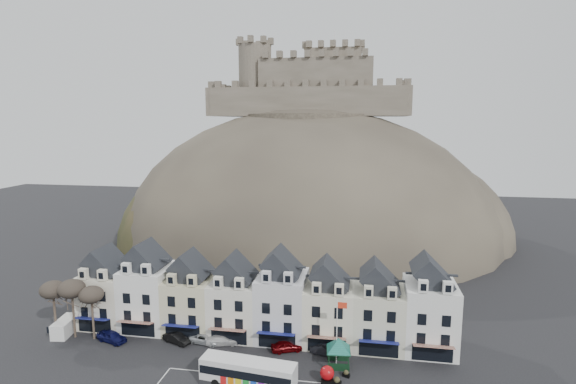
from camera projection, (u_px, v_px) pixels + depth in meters
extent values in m
cube|color=silver|center=(109.00, 297.00, 69.14)|extent=(6.80, 8.00, 8.00)
cube|color=black|center=(107.00, 265.00, 68.32)|extent=(6.80, 5.76, 2.80)
cube|color=silver|center=(83.00, 274.00, 65.11)|extent=(1.20, 0.80, 1.60)
cube|color=silver|center=(102.00, 275.00, 64.61)|extent=(1.20, 0.80, 1.60)
cube|color=black|center=(95.00, 325.00, 65.64)|extent=(5.10, 0.06, 2.20)
cube|color=navy|center=(91.00, 319.00, 64.78)|extent=(5.10, 1.29, 0.43)
cube|color=white|center=(150.00, 296.00, 67.91)|extent=(6.80, 8.00, 9.20)
cube|color=black|center=(148.00, 259.00, 66.99)|extent=(6.80, 5.76, 2.80)
cube|color=white|center=(126.00, 268.00, 63.79)|extent=(1.20, 0.80, 1.60)
cube|color=white|center=(146.00, 270.00, 63.29)|extent=(1.20, 0.80, 1.60)
cube|color=black|center=(138.00, 329.00, 64.51)|extent=(5.10, 0.06, 2.20)
cube|color=maroon|center=(135.00, 322.00, 63.65)|extent=(5.10, 1.29, 0.43)
cube|color=beige|center=(193.00, 303.00, 66.87)|extent=(6.80, 8.00, 8.00)
cube|color=black|center=(191.00, 270.00, 66.05)|extent=(6.80, 5.76, 2.80)
cube|color=beige|center=(172.00, 279.00, 62.84)|extent=(1.20, 0.80, 1.60)
cube|color=beige|center=(192.00, 281.00, 62.34)|extent=(1.20, 0.80, 1.60)
cube|color=black|center=(183.00, 332.00, 63.37)|extent=(5.10, 0.06, 2.20)
cube|color=navy|center=(180.00, 326.00, 62.52)|extent=(5.10, 1.29, 0.43)
cube|color=silver|center=(237.00, 306.00, 65.73)|extent=(6.80, 8.00, 8.00)
cube|color=black|center=(236.00, 272.00, 64.91)|extent=(6.80, 5.76, 2.80)
cube|color=silver|center=(218.00, 282.00, 61.71)|extent=(1.20, 0.80, 1.60)
cube|color=silver|center=(239.00, 284.00, 61.21)|extent=(1.20, 0.80, 1.60)
cube|color=black|center=(229.00, 336.00, 62.24)|extent=(5.10, 0.06, 2.20)
cube|color=maroon|center=(227.00, 330.00, 61.38)|extent=(5.10, 1.29, 0.43)
cube|color=silver|center=(282.00, 306.00, 64.51)|extent=(6.80, 8.00, 9.20)
cube|color=black|center=(282.00, 267.00, 63.59)|extent=(6.80, 5.76, 2.80)
cube|color=silver|center=(266.00, 277.00, 60.38)|extent=(1.20, 0.80, 1.60)
cube|color=silver|center=(288.00, 278.00, 59.88)|extent=(1.20, 0.80, 1.60)
cube|color=black|center=(277.00, 340.00, 61.10)|extent=(5.10, 0.06, 2.20)
cube|color=navy|center=(276.00, 334.00, 60.25)|extent=(5.10, 1.29, 0.43)
cube|color=silver|center=(329.00, 313.00, 63.47)|extent=(6.80, 8.00, 8.00)
cube|color=black|center=(330.00, 278.00, 62.64)|extent=(6.80, 5.76, 2.80)
cube|color=silver|center=(317.00, 288.00, 59.44)|extent=(1.20, 0.80, 1.60)
cube|color=silver|center=(339.00, 290.00, 58.94)|extent=(1.20, 0.80, 1.60)
cube|color=black|center=(327.00, 344.00, 59.97)|extent=(5.10, 0.06, 2.20)
cube|color=maroon|center=(326.00, 338.00, 59.11)|extent=(5.10, 1.29, 0.43)
cube|color=beige|center=(378.00, 316.00, 62.33)|extent=(6.80, 8.00, 8.00)
cube|color=black|center=(380.00, 281.00, 61.51)|extent=(6.80, 5.76, 2.80)
cube|color=beige|center=(369.00, 292.00, 58.30)|extent=(1.20, 0.80, 1.60)
cube|color=beige|center=(392.00, 293.00, 57.80)|extent=(1.20, 0.80, 1.60)
cube|color=black|center=(379.00, 349.00, 58.83)|extent=(5.10, 0.06, 2.20)
cube|color=navy|center=(379.00, 342.00, 57.98)|extent=(5.10, 1.29, 0.43)
cube|color=white|center=(429.00, 316.00, 61.10)|extent=(6.80, 8.00, 9.20)
cube|color=black|center=(431.00, 275.00, 60.19)|extent=(6.80, 5.76, 2.80)
cube|color=white|center=(423.00, 286.00, 56.98)|extent=(1.20, 0.80, 1.60)
cube|color=white|center=(448.00, 288.00, 56.48)|extent=(1.20, 0.80, 1.60)
cube|color=black|center=(432.00, 353.00, 57.70)|extent=(5.10, 0.06, 2.20)
cube|color=maroon|center=(434.00, 346.00, 56.84)|extent=(5.10, 1.29, 0.43)
ellipsoid|color=#36302A|center=(307.00, 239.00, 118.36)|extent=(96.00, 76.00, 68.00)
ellipsoid|color=#263018|center=(220.00, 241.00, 116.19)|extent=(52.00, 44.00, 42.00)
ellipsoid|color=#36302A|center=(399.00, 239.00, 118.24)|extent=(56.00, 48.00, 46.00)
ellipsoid|color=#263018|center=(282.00, 253.00, 105.40)|extent=(40.00, 28.00, 28.00)
ellipsoid|color=#36302A|center=(342.00, 254.00, 105.01)|extent=(36.00, 28.00, 24.00)
cylinder|color=#36302A|center=(308.00, 120.00, 113.46)|extent=(30.00, 30.00, 3.00)
cube|color=brown|center=(306.00, 101.00, 108.86)|extent=(48.00, 2.20, 7.00)
cube|color=brown|center=(315.00, 104.00, 128.33)|extent=(48.00, 2.20, 7.00)
cube|color=brown|center=(223.00, 103.00, 122.60)|extent=(2.20, 22.00, 7.00)
cube|color=brown|center=(404.00, 102.00, 114.59)|extent=(2.20, 22.00, 7.00)
cube|color=brown|center=(318.00, 81.00, 117.39)|extent=(28.00, 18.00, 10.00)
cube|color=brown|center=(334.00, 76.00, 118.43)|extent=(14.00, 12.00, 13.00)
cylinder|color=brown|center=(255.00, 81.00, 116.17)|extent=(8.40, 8.40, 18.00)
cylinder|color=silver|center=(335.00, 41.00, 117.01)|extent=(0.16, 0.16, 5.00)
cylinder|color=#3D3327|center=(55.00, 317.00, 64.83)|extent=(0.32, 0.32, 5.74)
ellipsoid|color=#383028|center=(53.00, 290.00, 64.18)|extent=(3.61, 3.61, 2.54)
cylinder|color=#3D3327|center=(74.00, 317.00, 64.31)|extent=(0.32, 0.32, 6.02)
ellipsoid|color=#383028|center=(72.00, 289.00, 63.63)|extent=(3.78, 3.78, 2.67)
cylinder|color=#3D3327|center=(93.00, 321.00, 63.85)|extent=(0.32, 0.32, 5.46)
ellipsoid|color=#383028|center=(91.00, 295.00, 63.24)|extent=(3.43, 3.43, 2.42)
cube|color=#262628|center=(248.00, 383.00, 52.79)|extent=(11.64, 3.87, 0.52)
cube|color=silver|center=(248.00, 371.00, 52.55)|extent=(11.64, 3.81, 2.62)
cube|color=black|center=(248.00, 370.00, 52.53)|extent=(11.42, 3.87, 0.99)
cube|color=silver|center=(248.00, 362.00, 52.36)|extent=(11.40, 3.69, 0.26)
cube|color=orange|center=(295.00, 370.00, 50.86)|extent=(0.20, 1.25, 0.29)
cylinder|color=black|center=(279.00, 381.00, 52.96)|extent=(1.03, 0.44, 1.00)
cylinder|color=black|center=(216.00, 383.00, 52.65)|extent=(1.03, 0.44, 1.00)
cylinder|color=black|center=(224.00, 372.00, 54.88)|extent=(1.03, 0.44, 1.00)
cube|color=black|center=(329.00, 353.00, 58.28)|extent=(0.15, 0.15, 2.16)
cube|color=black|center=(347.00, 353.00, 58.10)|extent=(0.15, 0.15, 2.16)
cube|color=black|center=(329.00, 363.00, 55.89)|extent=(0.15, 0.15, 2.16)
cube|color=black|center=(348.00, 363.00, 55.70)|extent=(0.15, 0.15, 2.16)
cube|color=black|center=(338.00, 350.00, 56.82)|extent=(3.23, 3.23, 0.11)
cone|color=#155C4F|center=(339.00, 344.00, 56.69)|extent=(5.94, 5.94, 1.62)
cube|color=black|center=(327.00, 381.00, 53.45)|extent=(1.47, 1.47, 0.54)
sphere|color=#A4090D|center=(327.00, 373.00, 53.29)|extent=(1.69, 1.69, 1.69)
cylinder|color=silver|center=(337.00, 333.00, 56.52)|extent=(0.13, 0.13, 8.84)
cube|color=red|center=(342.00, 305.00, 55.80)|extent=(1.22, 0.08, 0.77)
cube|color=white|center=(66.00, 327.00, 65.62)|extent=(2.79, 5.11, 2.21)
cube|color=black|center=(65.00, 324.00, 65.55)|extent=(1.99, 0.37, 0.95)
cube|color=black|center=(337.00, 383.00, 52.91)|extent=(1.14, 0.69, 0.53)
sphere|color=#263018|center=(337.00, 380.00, 52.84)|extent=(0.75, 0.75, 0.75)
cube|color=black|center=(346.00, 375.00, 54.67)|extent=(0.98, 0.73, 0.44)
sphere|color=#263018|center=(346.00, 372.00, 54.62)|extent=(0.62, 0.62, 0.62)
imported|color=#0C0F3F|center=(112.00, 336.00, 63.29)|extent=(4.92, 3.14, 1.56)
imported|color=black|center=(177.00, 338.00, 62.94)|extent=(4.49, 2.96, 1.40)
imported|color=#B0B5B9|center=(205.00, 339.00, 62.95)|extent=(4.87, 2.70, 1.31)
imported|color=silver|center=(222.00, 340.00, 62.53)|extent=(4.93, 3.04, 1.33)
imported|color=#520407|center=(287.00, 346.00, 60.72)|extent=(4.58, 3.17, 1.45)
imported|color=black|center=(325.00, 350.00, 59.80)|extent=(4.17, 2.40, 1.30)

